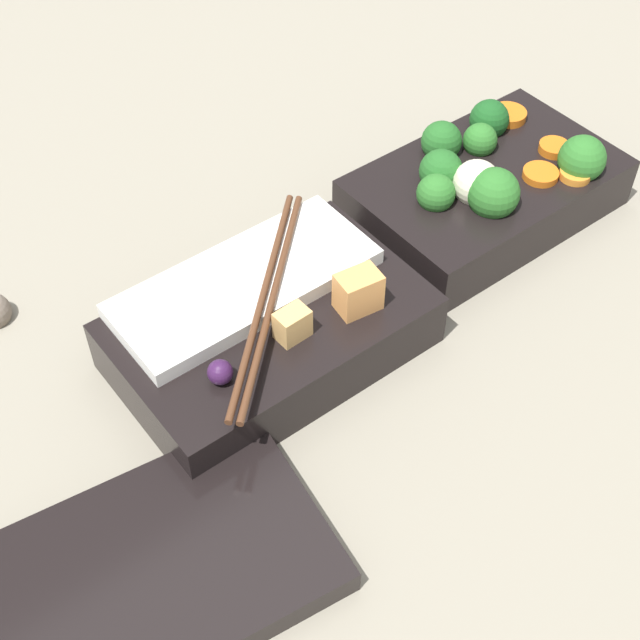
% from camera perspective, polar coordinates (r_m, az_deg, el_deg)
% --- Properties ---
extents(ground_plane, '(3.00, 3.00, 0.00)m').
position_cam_1_polar(ground_plane, '(0.70, 4.27, 2.94)').
color(ground_plane, gray).
extents(bento_tray_vegetable, '(0.21, 0.13, 0.08)m').
position_cam_1_polar(bento_tray_vegetable, '(0.75, 10.57, 8.43)').
color(bento_tray_vegetable, black).
rests_on(bento_tray_vegetable, ground_plane).
extents(bento_tray_rice, '(0.21, 0.15, 0.07)m').
position_cam_1_polar(bento_tray_rice, '(0.63, -3.35, -0.41)').
color(bento_tray_rice, black).
rests_on(bento_tray_rice, ground_plane).
extents(bento_lid, '(0.23, 0.16, 0.02)m').
position_cam_1_polar(bento_lid, '(0.55, -10.95, -15.71)').
color(bento_lid, black).
rests_on(bento_lid, ground_plane).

